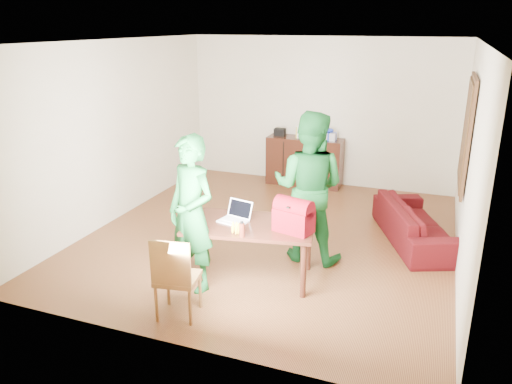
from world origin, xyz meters
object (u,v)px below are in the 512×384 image
at_px(table, 250,230).
at_px(person_far, 309,187).
at_px(person_near, 192,214).
at_px(laptop, 233,218).
at_px(sofa, 416,223).
at_px(chair, 178,293).
at_px(red_bag, 294,218).
at_px(bottle, 242,229).

relative_size(table, person_far, 0.84).
bearing_deg(person_near, person_far, 71.11).
xyz_separation_m(person_far, laptop, (-0.69, -0.80, -0.22)).
bearing_deg(sofa, person_near, 111.24).
bearing_deg(chair, red_bag, 36.86).
bearing_deg(person_near, bottle, 25.28).
relative_size(chair, person_far, 0.48).
relative_size(person_near, bottle, 10.00).
height_order(person_near, red_bag, person_near).
xyz_separation_m(chair, red_bag, (0.94, 0.99, 0.59)).
bearing_deg(sofa, laptop, 109.95).
height_order(person_near, sofa, person_near).
relative_size(person_near, person_far, 0.93).
relative_size(bottle, sofa, 0.10).
bearing_deg(red_bag, laptop, -166.71).
height_order(person_near, bottle, person_near).
relative_size(table, sofa, 0.87).
distance_m(chair, person_near, 0.89).
xyz_separation_m(table, person_near, (-0.54, -0.41, 0.28)).
distance_m(chair, bottle, 0.95).
bearing_deg(table, person_far, 47.91).
height_order(table, chair, chair).
distance_m(table, chair, 1.16).
distance_m(person_near, sofa, 3.27).
distance_m(table, laptop, 0.25).
bearing_deg(laptop, table, 16.96).
bearing_deg(bottle, person_far, 69.49).
relative_size(bottle, red_bag, 0.42).
relative_size(person_far, bottle, 10.71).
bearing_deg(laptop, bottle, -41.58).
distance_m(laptop, sofa, 2.74).
height_order(red_bag, sofa, red_bag).
relative_size(person_far, laptop, 5.25).
bearing_deg(laptop, red_bag, 11.08).
bearing_deg(chair, table, 58.86).
xyz_separation_m(table, bottle, (0.05, -0.38, 0.17)).
bearing_deg(sofa, red_bag, 123.42).
relative_size(person_near, red_bag, 4.25).
height_order(chair, red_bag, red_bag).
relative_size(table, red_bag, 3.82).
distance_m(laptop, bottle, 0.45).
xyz_separation_m(chair, person_near, (-0.13, 0.62, 0.63)).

